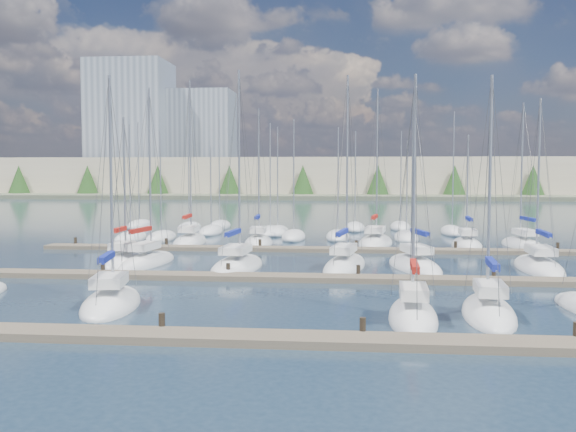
# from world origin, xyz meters

# --- Properties ---
(ground) EXTENTS (400.00, 400.00, 0.00)m
(ground) POSITION_xyz_m (0.00, 60.00, 0.00)
(ground) COLOR #243648
(ground) RESTS_ON ground
(dock_near) EXTENTS (44.00, 1.93, 1.10)m
(dock_near) POSITION_xyz_m (0.00, 2.01, 0.15)
(dock_near) COLOR #6B5E4C
(dock_near) RESTS_ON ground
(dock_mid) EXTENTS (44.00, 1.93, 1.10)m
(dock_mid) POSITION_xyz_m (0.00, 16.01, 0.15)
(dock_mid) COLOR #6B5E4C
(dock_mid) RESTS_ON ground
(dock_far) EXTENTS (44.00, 1.93, 1.10)m
(dock_far) POSITION_xyz_m (0.00, 30.01, 0.15)
(dock_far) COLOR #6B5E4C
(dock_far) RESTS_ON ground
(sailboat_q) EXTENTS (2.81, 7.06, 10.39)m
(sailboat_q) POSITION_xyz_m (13.52, 34.29, 0.18)
(sailboat_q) COLOR white
(sailboat_q) RESTS_ON ground
(sailboat_e) EXTENTS (2.89, 7.26, 11.55)m
(sailboat_e) POSITION_xyz_m (9.70, 7.32, 0.18)
(sailboat_e) COLOR white
(sailboat_e) RESTS_ON ground
(sailboat_k) EXTENTS (3.82, 9.33, 13.71)m
(sailboat_k) POSITION_xyz_m (3.14, 21.22, 0.19)
(sailboat_k) COLOR white
(sailboat_k) RESTS_ON ground
(sailboat_n) EXTENTS (3.16, 8.79, 15.44)m
(sailboat_n) POSITION_xyz_m (-10.97, 34.80, 0.20)
(sailboat_n) COLOR white
(sailboat_n) RESTS_ON ground
(sailboat_h) EXTENTS (2.72, 6.45, 11.05)m
(sailboat_h) POSITION_xyz_m (-12.32, 21.48, 0.18)
(sailboat_h) COLOR white
(sailboat_h) RESTS_ON ground
(sailboat_d) EXTENTS (2.45, 6.91, 11.48)m
(sailboat_d) POSITION_xyz_m (6.25, 6.25, 0.19)
(sailboat_d) COLOR white
(sailboat_d) RESTS_ON ground
(sailboat_m) EXTENTS (3.11, 8.80, 12.11)m
(sailboat_m) POSITION_xyz_m (15.98, 21.84, 0.17)
(sailboat_m) COLOR white
(sailboat_m) RESTS_ON ground
(sailboat_j) EXTENTS (3.50, 8.56, 14.02)m
(sailboat_j) POSITION_xyz_m (-4.03, 20.26, 0.18)
(sailboat_j) COLOR white
(sailboat_j) RESTS_ON ground
(sailboat_p) EXTENTS (4.04, 9.01, 14.62)m
(sailboat_p) POSITION_xyz_m (5.76, 35.74, 0.18)
(sailboat_p) COLOR white
(sailboat_p) RESTS_ON ground
(sailboat_l) EXTENTS (4.34, 8.46, 12.32)m
(sailboat_l) POSITION_xyz_m (7.82, 21.63, 0.18)
(sailboat_l) COLOR white
(sailboat_l) RESTS_ON ground
(sailboat_i) EXTENTS (3.15, 8.13, 13.07)m
(sailboat_i) POSITION_xyz_m (-10.61, 21.46, 0.19)
(sailboat_i) COLOR white
(sailboat_i) RESTS_ON ground
(sailboat_o) EXTENTS (2.78, 6.84, 12.85)m
(sailboat_o) POSITION_xyz_m (-4.64, 34.43, 0.19)
(sailboat_o) COLOR white
(sailboat_o) RESTS_ON ground
(sailboat_r) EXTENTS (3.32, 8.18, 13.12)m
(sailboat_r) POSITION_xyz_m (18.24, 34.51, 0.19)
(sailboat_r) COLOR white
(sailboat_r) RESTS_ON ground
(sailboat_c) EXTENTS (3.78, 7.29, 11.84)m
(sailboat_c) POSITION_xyz_m (-7.94, 7.70, 0.18)
(sailboat_c) COLOR white
(sailboat_c) RESTS_ON ground
(distant_boats) EXTENTS (36.93, 20.75, 13.30)m
(distant_boats) POSITION_xyz_m (-4.34, 43.76, 0.29)
(distant_boats) COLOR #9EA0A5
(distant_boats) RESTS_ON ground
(shoreline) EXTENTS (400.00, 60.00, 38.00)m
(shoreline) POSITION_xyz_m (-13.29, 149.77, 7.44)
(shoreline) COLOR #666B51
(shoreline) RESTS_ON ground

